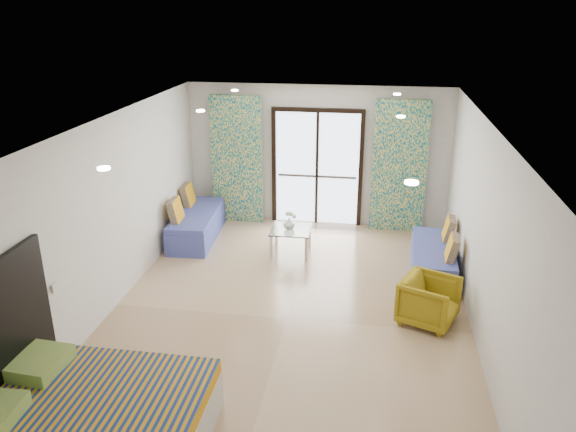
# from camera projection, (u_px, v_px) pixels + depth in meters

# --- Properties ---
(floor) EXTENTS (5.00, 7.50, 0.01)m
(floor) POSITION_uv_depth(u_px,v_px,m) (287.00, 319.00, 7.79)
(floor) COLOR #9A7C5C
(floor) RESTS_ON ground
(ceiling) EXTENTS (5.00, 7.50, 0.01)m
(ceiling) POSITION_uv_depth(u_px,v_px,m) (287.00, 126.00, 6.83)
(ceiling) COLOR silver
(ceiling) RESTS_ON ground
(wall_back) EXTENTS (5.00, 0.01, 2.70)m
(wall_back) POSITION_uv_depth(u_px,v_px,m) (317.00, 156.00, 10.77)
(wall_back) COLOR silver
(wall_back) RESTS_ON ground
(wall_front) EXTENTS (5.00, 0.01, 2.70)m
(wall_front) POSITION_uv_depth(u_px,v_px,m) (201.00, 432.00, 3.85)
(wall_front) COLOR silver
(wall_front) RESTS_ON ground
(wall_left) EXTENTS (0.01, 7.50, 2.70)m
(wall_left) POSITION_uv_depth(u_px,v_px,m) (107.00, 218.00, 7.67)
(wall_left) COLOR silver
(wall_left) RESTS_ON ground
(wall_right) EXTENTS (0.01, 7.50, 2.70)m
(wall_right) POSITION_uv_depth(u_px,v_px,m) (486.00, 240.00, 6.95)
(wall_right) COLOR silver
(wall_right) RESTS_ON ground
(balcony_door) EXTENTS (1.76, 0.08, 2.28)m
(balcony_door) POSITION_uv_depth(u_px,v_px,m) (317.00, 161.00, 10.78)
(balcony_door) COLOR black
(balcony_door) RESTS_ON floor
(balcony_rail) EXTENTS (1.52, 0.03, 0.04)m
(balcony_rail) POSITION_uv_depth(u_px,v_px,m) (317.00, 176.00, 10.90)
(balcony_rail) COLOR #595451
(balcony_rail) RESTS_ON balcony_door
(curtain_left) EXTENTS (1.00, 0.10, 2.50)m
(curtain_left) POSITION_uv_depth(u_px,v_px,m) (237.00, 160.00, 10.87)
(curtain_left) COLOR silver
(curtain_left) RESTS_ON floor
(curtain_right) EXTENTS (1.00, 0.10, 2.50)m
(curtain_right) POSITION_uv_depth(u_px,v_px,m) (399.00, 167.00, 10.42)
(curtain_right) COLOR silver
(curtain_right) RESTS_ON floor
(downlight_a) EXTENTS (0.12, 0.12, 0.02)m
(downlight_a) POSITION_uv_depth(u_px,v_px,m) (104.00, 168.00, 5.20)
(downlight_a) COLOR #FFE0B2
(downlight_a) RESTS_ON ceiling
(downlight_b) EXTENTS (0.12, 0.12, 0.02)m
(downlight_b) POSITION_uv_depth(u_px,v_px,m) (411.00, 182.00, 4.79)
(downlight_b) COLOR #FFE0B2
(downlight_b) RESTS_ON ceiling
(downlight_c) EXTENTS (0.12, 0.12, 0.02)m
(downlight_c) POSITION_uv_depth(u_px,v_px,m) (201.00, 111.00, 7.97)
(downlight_c) COLOR #FFE0B2
(downlight_c) RESTS_ON ceiling
(downlight_d) EXTENTS (0.12, 0.12, 0.02)m
(downlight_d) POSITION_uv_depth(u_px,v_px,m) (401.00, 117.00, 7.56)
(downlight_d) COLOR #FFE0B2
(downlight_d) RESTS_ON ceiling
(downlight_e) EXTENTS (0.12, 0.12, 0.02)m
(downlight_e) POSITION_uv_depth(u_px,v_px,m) (235.00, 90.00, 9.81)
(downlight_e) COLOR #FFE0B2
(downlight_e) RESTS_ON ceiling
(downlight_f) EXTENTS (0.12, 0.12, 0.02)m
(downlight_f) POSITION_uv_depth(u_px,v_px,m) (397.00, 94.00, 9.41)
(downlight_f) COLOR #FFE0B2
(downlight_f) RESTS_ON ceiling
(switch_plate) EXTENTS (0.02, 0.10, 0.10)m
(switch_plate) POSITION_uv_depth(u_px,v_px,m) (55.00, 287.00, 6.44)
(switch_plate) COLOR silver
(switch_plate) RESTS_ON wall_left
(bed) EXTENTS (2.09, 1.71, 0.72)m
(bed) POSITION_uv_depth(u_px,v_px,m) (92.00, 425.00, 5.40)
(bed) COLOR silver
(bed) RESTS_ON floor
(daybed_left) EXTENTS (0.83, 1.86, 0.90)m
(daybed_left) POSITION_uv_depth(u_px,v_px,m) (196.00, 224.00, 10.38)
(daybed_left) COLOR #444FA3
(daybed_left) RESTS_ON floor
(daybed_right) EXTENTS (0.74, 1.73, 0.84)m
(daybed_right) POSITION_uv_depth(u_px,v_px,m) (434.00, 259.00, 8.99)
(daybed_right) COLOR #444FA3
(daybed_right) RESTS_ON floor
(coffee_table) EXTENTS (0.71, 0.71, 0.79)m
(coffee_table) POSITION_uv_depth(u_px,v_px,m) (291.00, 231.00, 9.70)
(coffee_table) COLOR silver
(coffee_table) RESTS_ON floor
(vase) EXTENTS (0.26, 0.26, 0.19)m
(vase) POSITION_uv_depth(u_px,v_px,m) (289.00, 224.00, 9.64)
(vase) COLOR white
(vase) RESTS_ON coffee_table
(armchair) EXTENTS (0.87, 0.90, 0.72)m
(armchair) POSITION_uv_depth(u_px,v_px,m) (429.00, 299.00, 7.59)
(armchair) COLOR olive
(armchair) RESTS_ON floor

